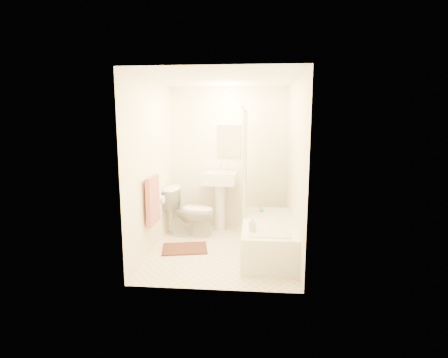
# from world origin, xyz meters

# --- Properties ---
(floor) EXTENTS (2.40, 2.40, 0.00)m
(floor) POSITION_xyz_m (0.00, 0.00, 0.00)
(floor) COLOR beige
(floor) RESTS_ON ground
(ceiling) EXTENTS (2.40, 2.40, 0.00)m
(ceiling) POSITION_xyz_m (0.00, 0.00, 2.40)
(ceiling) COLOR white
(ceiling) RESTS_ON ground
(wall_back) EXTENTS (2.00, 0.02, 2.40)m
(wall_back) POSITION_xyz_m (0.00, 1.20, 1.20)
(wall_back) COLOR beige
(wall_back) RESTS_ON ground
(wall_left) EXTENTS (0.02, 2.40, 2.40)m
(wall_left) POSITION_xyz_m (-1.00, 0.00, 1.20)
(wall_left) COLOR beige
(wall_left) RESTS_ON ground
(wall_right) EXTENTS (0.02, 2.40, 2.40)m
(wall_right) POSITION_xyz_m (1.00, 0.00, 1.20)
(wall_right) COLOR beige
(wall_right) RESTS_ON ground
(mirror) EXTENTS (0.40, 0.03, 0.55)m
(mirror) POSITION_xyz_m (0.00, 1.18, 1.50)
(mirror) COLOR white
(mirror) RESTS_ON wall_back
(curtain_rod) EXTENTS (0.03, 1.70, 0.03)m
(curtain_rod) POSITION_xyz_m (0.30, 0.10, 2.00)
(curtain_rod) COLOR silver
(curtain_rod) RESTS_ON wall_back
(shower_curtain) EXTENTS (0.04, 0.80, 1.55)m
(shower_curtain) POSITION_xyz_m (0.30, 0.50, 1.22)
(shower_curtain) COLOR silver
(shower_curtain) RESTS_ON curtain_rod
(towel_bar) EXTENTS (0.02, 0.60, 0.02)m
(towel_bar) POSITION_xyz_m (-0.96, -0.25, 1.10)
(towel_bar) COLOR silver
(towel_bar) RESTS_ON wall_left
(towel) EXTENTS (0.06, 0.45, 0.66)m
(towel) POSITION_xyz_m (-0.93, -0.25, 0.78)
(towel) COLOR #CC7266
(towel) RESTS_ON towel_bar
(toilet_paper) EXTENTS (0.11, 0.12, 0.12)m
(toilet_paper) POSITION_xyz_m (-0.93, 0.12, 0.70)
(toilet_paper) COLOR white
(toilet_paper) RESTS_ON wall_left
(toilet) EXTENTS (0.83, 0.52, 0.78)m
(toilet) POSITION_xyz_m (-0.58, 0.63, 0.39)
(toilet) COLOR silver
(toilet) RESTS_ON floor
(sink) EXTENTS (0.58, 0.48, 1.08)m
(sink) POSITION_xyz_m (-0.13, 0.95, 0.54)
(sink) COLOR white
(sink) RESTS_ON floor
(bathtub) EXTENTS (0.71, 1.61, 0.45)m
(bathtub) POSITION_xyz_m (0.65, -0.03, 0.23)
(bathtub) COLOR white
(bathtub) RESTS_ON floor
(bath_mat) EXTENTS (0.72, 0.60, 0.02)m
(bath_mat) POSITION_xyz_m (-0.55, -0.02, 0.01)
(bath_mat) COLOR #532F24
(bath_mat) RESTS_ON floor
(soap_bottle) EXTENTS (0.10, 0.10, 0.18)m
(soap_bottle) POSITION_xyz_m (0.43, -0.49, 0.55)
(soap_bottle) COLOR white
(soap_bottle) RESTS_ON bathtub
(scrub_brush) EXTENTS (0.06, 0.19, 0.04)m
(scrub_brush) POSITION_xyz_m (0.56, 0.52, 0.47)
(scrub_brush) COLOR #3CC160
(scrub_brush) RESTS_ON bathtub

